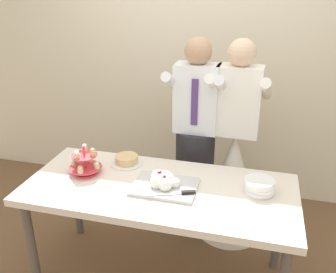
{
  "coord_description": "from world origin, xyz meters",
  "views": [
    {
      "loc": [
        0.58,
        -2.0,
        2.03
      ],
      "look_at": [
        0.02,
        0.15,
        1.07
      ],
      "focal_mm": 38.81,
      "sensor_mm": 36.0,
      "label": 1
    }
  ],
  "objects": [
    {
      "name": "person_bride",
      "position": [
        0.43,
        0.69,
        0.58
      ],
      "size": [
        0.56,
        0.56,
        1.66
      ],
      "color": "white",
      "rests_on": "ground_plane"
    },
    {
      "name": "cupcake_stand",
      "position": [
        -0.55,
        0.04,
        0.85
      ],
      "size": [
        0.23,
        0.23,
        0.21
      ],
      "color": "#D83F4C",
      "rests_on": "dessert_table"
    },
    {
      "name": "main_cake_tray",
      "position": [
        0.04,
        -0.02,
        0.82
      ],
      "size": [
        0.43,
        0.32,
        0.13
      ],
      "color": "silver",
      "rests_on": "dessert_table"
    },
    {
      "name": "person_groom",
      "position": [
        0.12,
        0.67,
        0.75
      ],
      "size": [
        0.46,
        0.49,
        1.66
      ],
      "color": "#232328",
      "rests_on": "ground_plane"
    },
    {
      "name": "dessert_table",
      "position": [
        0.0,
        0.0,
        0.7
      ],
      "size": [
        1.8,
        0.8,
        0.78
      ],
      "color": "silver",
      "rests_on": "ground_plane"
    },
    {
      "name": "plate_stack",
      "position": [
        0.64,
        0.09,
        0.82
      ],
      "size": [
        0.2,
        0.2,
        0.09
      ],
      "color": "white",
      "rests_on": "dessert_table"
    },
    {
      "name": "rear_wall",
      "position": [
        0.0,
        1.42,
        1.45
      ],
      "size": [
        5.2,
        0.1,
        2.9
      ],
      "primitive_type": "cube",
      "color": "beige",
      "rests_on": "ground_plane"
    },
    {
      "name": "round_cake",
      "position": [
        -0.32,
        0.25,
        0.8
      ],
      "size": [
        0.24,
        0.24,
        0.07
      ],
      "color": "white",
      "rests_on": "dessert_table"
    }
  ]
}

